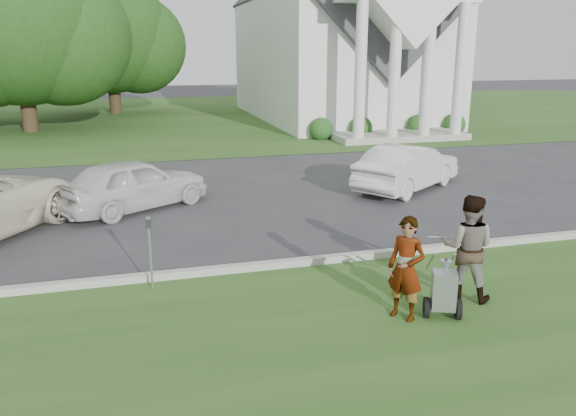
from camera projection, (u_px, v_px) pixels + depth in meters
name	position (u px, v px, depth m)	size (l,w,h in m)	color
ground	(308.00, 277.00, 10.30)	(120.00, 120.00, 0.00)	#333335
grass_strip	(374.00, 360.00, 7.51)	(80.00, 7.00, 0.01)	#284D1A
church_lawn	(181.00, 116.00, 35.37)	(80.00, 30.00, 0.01)	#284D1A
curb	(299.00, 262.00, 10.79)	(80.00, 0.18, 0.15)	#9E9E93
church	(339.00, 16.00, 32.43)	(9.19, 19.00, 24.10)	white
tree_left	(18.00, 27.00, 27.30)	(10.63, 8.40, 9.71)	#332316
tree_back	(110.00, 39.00, 35.85)	(9.61, 7.60, 8.89)	#332316
striping_cart	(443.00, 291.00, 8.60)	(0.84, 1.19, 1.03)	black
person_left	(406.00, 269.00, 8.48)	(0.59, 0.39, 1.62)	#999999
person_right	(467.00, 248.00, 9.16)	(0.86, 0.67, 1.77)	#999999
parking_meter_near	(150.00, 245.00, 9.51)	(0.09, 0.09, 1.31)	#999BA1
car_b	(133.00, 184.00, 14.49)	(1.60, 3.99, 1.36)	silver
car_d	(408.00, 167.00, 16.59)	(1.43, 4.09, 1.35)	silver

